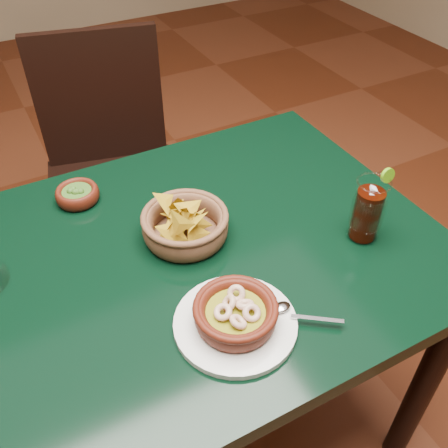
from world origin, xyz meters
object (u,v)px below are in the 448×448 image
dining_chair (112,168)px  cola_drink (368,211)px  chip_basket (185,225)px  shrimp_plate (236,316)px  dining_table (163,293)px

dining_chair → cola_drink: size_ratio=5.63×
dining_chair → chip_basket: dining_chair is taller
shrimp_plate → cola_drink: (0.36, 0.08, 0.04)m
dining_table → dining_chair: dining_chair is taller
shrimp_plate → chip_basket: 0.26m
dining_table → chip_basket: (0.08, 0.04, 0.13)m
shrimp_plate → cola_drink: bearing=12.7°
cola_drink → dining_chair: bearing=110.7°
shrimp_plate → cola_drink: cola_drink is taller
dining_table → cola_drink: cola_drink is taller
shrimp_plate → dining_table: bearing=105.3°
dining_table → shrimp_plate: size_ratio=4.22×
dining_table → dining_chair: bearing=82.1°
chip_basket → shrimp_plate: bearing=-94.5°
dining_table → dining_chair: (0.10, 0.71, -0.14)m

